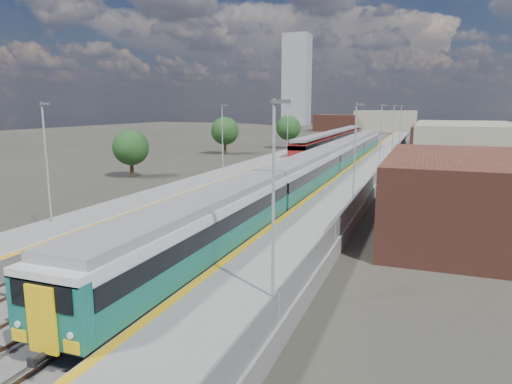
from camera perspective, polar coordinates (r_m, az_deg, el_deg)
The scene contains 12 objects.
ground at distance 65.33m, azimuth 9.99°, elevation 3.18°, with size 320.00×320.00×0.00m, color #47443A.
ballast_bed at distance 68.20m, azimuth 8.52°, elevation 3.56°, with size 10.50×155.00×0.06m, color #565451.
tracks at distance 69.70m, azimuth 9.30°, elevation 3.75°, with size 8.96×160.00×0.17m.
platform_right at distance 66.98m, azimuth 14.86°, elevation 3.63°, with size 4.70×155.00×8.52m.
platform_left at distance 69.85m, azimuth 3.06°, elevation 4.23°, with size 4.30×155.00×8.52m.
buildings at distance 155.26m, azimuth 9.63°, elevation 11.35°, with size 72.00×185.50×40.00m.
green_train at distance 51.29m, azimuth 8.84°, elevation 3.76°, with size 2.90×80.68×3.19m.
red_train at distance 92.43m, azimuth 9.78°, elevation 6.60°, with size 2.76×56.00×3.48m.
tree_a at distance 55.44m, azimuth -15.39°, elevation 5.39°, with size 4.20×4.20×5.70m.
tree_b at distance 80.32m, azimuth -3.91°, elevation 7.63°, with size 4.85×4.85×6.57m.
tree_c at distance 91.68m, azimuth 4.06°, elevation 8.00°, with size 4.85×4.85×6.57m.
tree_d at distance 79.73m, azimuth 27.82°, elevation 5.95°, with size 4.07×4.07×5.52m.
Camera 1 is at (11.81, -13.73, 8.23)m, focal length 32.00 mm.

